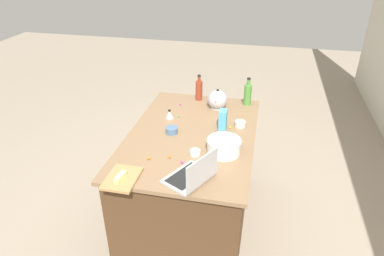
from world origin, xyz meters
TOP-DOWN VIEW (x-y plane):
  - ground_plane at (0.00, 0.00)m, footprint 12.00×12.00m
  - island_counter at (0.00, 0.00)m, footprint 1.52×1.00m
  - laptop at (0.60, 0.14)m, footprint 0.38×0.35m
  - mixing_bowl_large at (0.23, 0.29)m, footprint 0.25×0.25m
  - bottle_soy at (-0.66, -0.08)m, footprint 0.07×0.07m
  - bottle_olive at (-0.65, 0.39)m, footprint 0.07×0.07m
  - kettle at (-0.52, 0.12)m, footprint 0.21×0.18m
  - cutting_board at (0.69, -0.32)m, footprint 0.27×0.20m
  - butter_stick_left at (0.71, -0.32)m, footprint 0.11×0.05m
  - ramekin_small at (0.03, -0.16)m, footprint 0.10×0.10m
  - ramekin_medium at (-0.20, 0.37)m, footprint 0.09×0.09m
  - ramekin_wide at (0.30, 0.09)m, footprint 0.08×0.08m
  - kitchen_timer at (-0.23, -0.25)m, footprint 0.07×0.07m
  - candy_bag at (-0.13, 0.23)m, footprint 0.09×0.06m
  - candy_0 at (-0.25, -0.18)m, footprint 0.01×0.01m
  - candy_1 at (-0.54, 0.06)m, footprint 0.02×0.02m
  - candy_2 at (-0.15, 0.29)m, footprint 0.02×0.02m
  - candy_3 at (0.43, -0.22)m, footprint 0.02×0.02m
  - candy_4 at (-0.04, -0.14)m, footprint 0.02×0.02m
  - candy_5 at (0.43, 0.02)m, footprint 0.02×0.02m
  - candy_6 at (0.38, -0.08)m, footprint 0.02×0.02m
  - candy_7 at (-0.50, -0.22)m, footprint 0.02×0.02m

SIDE VIEW (x-z plane):
  - ground_plane at x=0.00m, z-range 0.00..0.00m
  - island_counter at x=0.00m, z-range 0.00..0.90m
  - candy_0 at x=-0.25m, z-range 0.90..0.91m
  - candy_1 at x=-0.54m, z-range 0.90..0.92m
  - candy_7 at x=-0.50m, z-range 0.90..0.92m
  - cutting_board at x=0.69m, z-range 0.90..0.92m
  - candy_2 at x=-0.15m, z-range 0.90..0.92m
  - candy_4 at x=-0.04m, z-range 0.90..0.92m
  - candy_5 at x=0.43m, z-range 0.90..0.92m
  - candy_6 at x=0.38m, z-range 0.90..0.92m
  - candy_3 at x=0.43m, z-range 0.90..0.92m
  - ramekin_wide at x=0.30m, z-range 0.90..0.94m
  - ramekin_medium at x=-0.20m, z-range 0.90..0.94m
  - ramekin_small at x=0.03m, z-range 0.90..0.95m
  - kitchen_timer at x=-0.23m, z-range 0.90..0.97m
  - butter_stick_left at x=0.71m, z-range 0.92..0.95m
  - laptop at x=0.60m, z-range 0.84..1.06m
  - mixing_bowl_large at x=0.23m, z-range 0.90..1.01m
  - kettle at x=-0.52m, z-range 0.88..1.08m
  - candy_bag at x=-0.13m, z-range 0.90..1.07m
  - bottle_soy at x=-0.66m, z-range 0.88..1.13m
  - bottle_olive at x=-0.65m, z-range 0.87..1.14m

